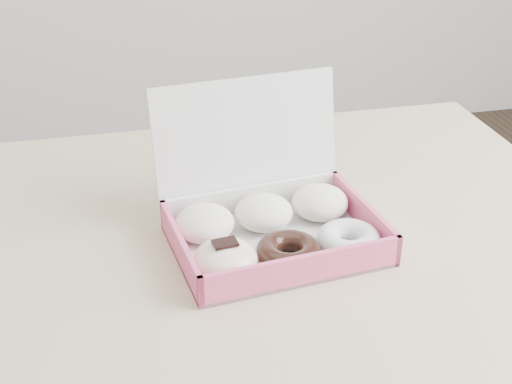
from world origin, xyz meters
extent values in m
cube|color=tan|center=(0.00, 0.00, 0.73)|extent=(1.20, 0.80, 0.04)
cylinder|color=tan|center=(0.55, 0.35, 0.35)|extent=(0.05, 0.05, 0.71)
cube|color=silver|center=(0.12, -0.03, 0.75)|extent=(0.29, 0.22, 0.01)
cube|color=#DF527F|center=(0.13, -0.13, 0.77)|extent=(0.27, 0.04, 0.04)
cube|color=silver|center=(0.11, 0.06, 0.77)|extent=(0.27, 0.04, 0.04)
cube|color=#DF527F|center=(-0.01, -0.05, 0.77)|extent=(0.03, 0.20, 0.04)
cube|color=#DF527F|center=(0.25, -0.02, 0.77)|extent=(0.03, 0.20, 0.04)
cube|color=silver|center=(0.10, 0.08, 0.85)|extent=(0.27, 0.07, 0.19)
ellipsoid|color=white|center=(0.03, 0.00, 0.78)|extent=(0.09, 0.09, 0.04)
ellipsoid|color=white|center=(0.11, 0.01, 0.78)|extent=(0.09, 0.09, 0.04)
ellipsoid|color=white|center=(0.19, 0.02, 0.78)|extent=(0.09, 0.09, 0.04)
ellipsoid|color=beige|center=(0.04, -0.09, 0.78)|extent=(0.09, 0.09, 0.04)
cube|color=black|center=(0.04, -0.09, 0.80)|extent=(0.03, 0.02, 0.00)
torus|color=black|center=(0.12, -0.08, 0.77)|extent=(0.09, 0.09, 0.03)
torus|color=white|center=(0.21, -0.07, 0.77)|extent=(0.09, 0.09, 0.03)
camera|label=1|loc=(-0.09, -0.81, 1.27)|focal=50.00mm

